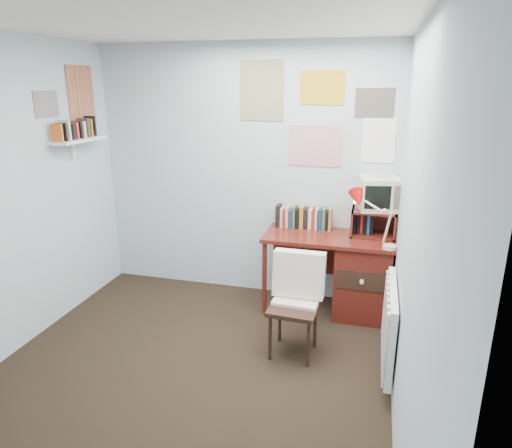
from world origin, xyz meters
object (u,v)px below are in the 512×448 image
Objects in this scene: radiator at (390,325)px; desk at (356,274)px; tv_riser at (373,223)px; wall_shelf at (78,140)px; desk_chair at (294,308)px; crt_tv at (379,192)px; desk_lamp at (392,225)px.

desk is at bearing 107.24° from radiator.
radiator is (0.17, -1.04, -0.47)m from tv_riser.
radiator is at bearing -10.89° from wall_shelf.
tv_riser reaches higher than desk_chair.
tv_riser is (0.56, 0.94, 0.48)m from desk_chair.
tv_riser is 1.16× the size of crt_tv.
radiator is 3.15m from wall_shelf.
crt_tv is (-0.12, 0.35, 0.20)m from desk_lamp.
radiator is (0.02, -0.71, -0.55)m from desk_lamp.
desk_lamp is (0.71, 0.61, 0.57)m from desk_chair.
desk_lamp is 0.42m from crt_tv.
desk is 0.97m from radiator.
desk_chair is 1.37m from crt_tv.
wall_shelf is (-2.69, -0.49, 0.74)m from tv_riser.
desk_chair is at bearing 172.35° from radiator.
tv_riser is 2.83m from wall_shelf.
desk is 1.48× the size of desk_chair.
desk_chair reaches higher than desk.
desk_chair is 1.91× the size of desk_lamp.
desk_chair is at bearing -120.96° from tv_riser.
desk_chair is 0.74m from radiator.
desk_chair is 1.31× the size of wall_shelf.
desk_lamp is 0.53× the size of radiator.
desk_lamp is 1.23× the size of crt_tv.
wall_shelf is at bearing -169.68° from tv_riser.
tv_riser is at bearing 99.28° from radiator.
desk is 0.94m from desk_chair.
wall_shelf reaches higher than tv_riser.
wall_shelf reaches higher than crt_tv.
tv_riser is 0.50× the size of radiator.
crt_tv is (0.03, 0.02, 0.29)m from tv_riser.
tv_riser is 1.15m from radiator.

